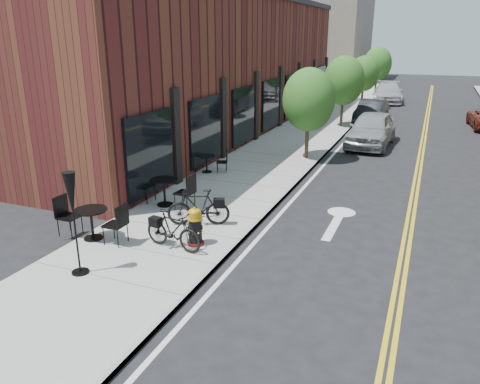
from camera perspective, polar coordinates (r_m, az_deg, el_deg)
The scene contains 18 objects.
ground at distance 12.28m, azimuth 0.14°, elevation -6.32°, with size 120.00×120.00×0.00m, color black.
sidewalk_near at distance 21.84m, azimuth 5.15°, elevation 5.00°, with size 4.00×70.00×0.12m, color #9E9B93.
building_near at distance 26.61m, azimuth -1.57°, elevation 15.00°, with size 5.00×28.00×7.00m, color #471817.
bg_building_left at distance 59.58m, azimuth 10.94°, elevation 18.14°, with size 8.00×14.00×10.00m, color #726656.
tree_near_a at distance 20.07m, azimuth 8.38°, elevation 11.06°, with size 2.20×2.20×3.81m.
tree_near_b at distance 27.84m, azimuth 12.55°, elevation 13.12°, with size 2.30×2.30×3.98m.
tree_near_c at distance 35.74m, azimuth 14.88°, elevation 13.78°, with size 2.10×2.10×3.67m.
tree_near_d at distance 43.65m, azimuth 16.42°, elevation 14.76°, with size 2.40×2.40×4.11m.
fire_hydrant at distance 11.84m, azimuth -5.49°, elevation -4.24°, with size 0.50×0.50×1.00m.
bicycle_left at distance 13.00m, azimuth -5.09°, elevation -1.87°, with size 0.49×1.74×1.04m, color black.
bicycle_right at distance 11.65m, azimuth -8.18°, elevation -4.65°, with size 0.46×1.64×0.99m, color black.
bistro_set_a at distance 12.66m, azimuth -17.66°, elevation -3.23°, with size 1.95×0.85×1.06m.
bistro_set_b at distance 14.64m, azimuth -9.22°, elevation 0.45°, with size 2.05×0.94×1.09m.
bistro_set_c at distance 18.09m, azimuth -4.09°, elevation 3.75°, with size 1.61×0.93×0.85m.
patio_umbrella at distance 10.55m, azimuth -19.81°, elevation -1.16°, with size 0.38×0.38×2.35m.
parked_car_a at distance 23.81m, azimuth 15.72°, elevation 7.39°, with size 1.94×4.82×1.64m, color #93969A.
parked_car_b at distance 30.12m, azimuth 15.71°, elevation 9.40°, with size 1.49×4.27×1.41m, color black.
parked_car_c at distance 40.18m, azimuth 17.59°, elevation 11.49°, with size 2.17×5.33×1.55m, color #B0B0B5.
Camera 1 is at (4.17, -10.32, 5.18)m, focal length 35.00 mm.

